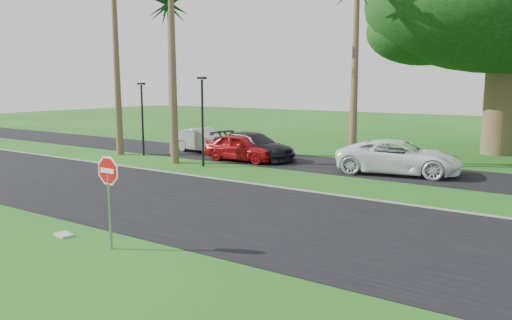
{
  "coord_description": "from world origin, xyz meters",
  "views": [
    {
      "loc": [
        10.73,
        -11.34,
        4.34
      ],
      "look_at": [
        1.59,
        2.21,
        1.8
      ],
      "focal_mm": 35.0,
      "sensor_mm": 36.0,
      "label": 1
    }
  ],
  "objects": [
    {
      "name": "car_silver",
      "position": [
        -9.25,
        12.59,
        0.74
      ],
      "size": [
        4.66,
        2.11,
        1.48
      ],
      "primitive_type": "imported",
      "rotation": [
        0.0,
        0.0,
        1.45
      ],
      "color": "#B6B8BE",
      "rests_on": "ground"
    },
    {
      "name": "streetlight_right",
      "position": [
        -6.0,
        8.5,
        2.65
      ],
      "size": [
        0.45,
        0.25,
        4.64
      ],
      "color": "black",
      "rests_on": "ground"
    },
    {
      "name": "curb",
      "position": [
        0.0,
        6.05,
        0.03
      ],
      "size": [
        120.0,
        0.12,
        0.06
      ],
      "primitive_type": "cube",
      "color": "gray",
      "rests_on": "ground"
    },
    {
      "name": "ground",
      "position": [
        0.0,
        0.0,
        0.0
      ],
      "size": [
        120.0,
        120.0,
        0.0
      ],
      "primitive_type": "plane",
      "color": "#1D4E13",
      "rests_on": "ground"
    },
    {
      "name": "car_dark",
      "position": [
        -5.12,
        11.87,
        0.76
      ],
      "size": [
        5.41,
        2.6,
        1.52
      ],
      "primitive_type": "imported",
      "rotation": [
        0.0,
        0.0,
        1.48
      ],
      "color": "black",
      "rests_on": "ground"
    },
    {
      "name": "utility_slab",
      "position": [
        -1.54,
        -3.0,
        0.03
      ],
      "size": [
        0.6,
        0.44,
        0.06
      ],
      "primitive_type": "cube",
      "rotation": [
        0.0,
        0.0,
        -0.18
      ],
      "color": "#A4A59D",
      "rests_on": "ground"
    },
    {
      "name": "parking_strip",
      "position": [
        0.0,
        12.5,
        0.01
      ],
      "size": [
        120.0,
        5.0,
        0.02
      ],
      "primitive_type": "cube",
      "color": "black",
      "rests_on": "ground"
    },
    {
      "name": "car_minivan",
      "position": [
        3.21,
        12.0,
        0.81
      ],
      "size": [
        6.2,
        3.7,
        1.61
      ],
      "primitive_type": "imported",
      "rotation": [
        0.0,
        0.0,
        1.76
      ],
      "color": "white",
      "rests_on": "ground"
    },
    {
      "name": "road",
      "position": [
        0.0,
        2.0,
        0.01
      ],
      "size": [
        120.0,
        8.0,
        0.02
      ],
      "primitive_type": "cube",
      "color": "black",
      "rests_on": "ground"
    },
    {
      "name": "stop_sign_near",
      "position": [
        0.5,
        -3.0,
        1.77
      ],
      "size": [
        1.05,
        0.07,
        2.62
      ],
      "color": "gray",
      "rests_on": "ground"
    },
    {
      "name": "palm_left_mid",
      "position": [
        -10.5,
        11.0,
        8.68
      ],
      "size": [
        5.0,
        5.0,
        10.0
      ],
      "color": "brown",
      "rests_on": "ground"
    },
    {
      "name": "car_red",
      "position": [
        -5.35,
        11.1,
        0.75
      ],
      "size": [
        4.46,
        1.9,
        1.5
      ],
      "primitive_type": "imported",
      "rotation": [
        0.0,
        0.0,
        1.6
      ],
      "color": "#AA0E12",
      "rests_on": "ground"
    },
    {
      "name": "canopy_tree",
      "position": [
        6.0,
        22.0,
        8.95
      ],
      "size": [
        16.5,
        16.5,
        13.12
      ],
      "color": "brown",
      "rests_on": "ground"
    },
    {
      "name": "streetlight_left",
      "position": [
        -11.5,
        9.5,
        2.5
      ],
      "size": [
        0.45,
        0.25,
        4.34
      ],
      "color": "black",
      "rests_on": "ground"
    }
  ]
}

